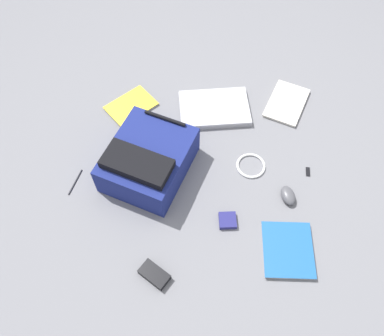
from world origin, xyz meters
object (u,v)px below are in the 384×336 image
(book_blue, at_px, (131,106))
(computer_mouse, at_px, (288,195))
(book_red, at_px, (287,103))
(power_brick, at_px, (154,274))
(pen_black, at_px, (75,182))
(usb_stick, at_px, (308,172))
(laptop, at_px, (214,108))
(earbud_pouch, at_px, (228,220))
(book_comic, at_px, (288,250))
(cable_coil, at_px, (251,166))
(backpack, at_px, (148,160))

(book_blue, relative_size, computer_mouse, 2.94)
(book_red, distance_m, power_brick, 1.09)
(pen_black, xyz_separation_m, usb_stick, (1.05, 0.15, -0.00))
(laptop, relative_size, earbud_pouch, 5.29)
(computer_mouse, bearing_deg, earbud_pouch, -170.20)
(book_comic, bearing_deg, laptop, 115.68)
(power_brick, bearing_deg, cable_coil, 55.78)
(book_comic, bearing_deg, pen_black, 165.75)
(power_brick, distance_m, earbud_pouch, 0.38)
(laptop, relative_size, pen_black, 2.84)
(cable_coil, bearing_deg, computer_mouse, -42.41)
(book_red, relative_size, book_comic, 1.21)
(computer_mouse, relative_size, power_brick, 0.80)
(book_blue, xyz_separation_m, computer_mouse, (0.78, -0.45, 0.01))
(backpack, bearing_deg, computer_mouse, -7.78)
(book_comic, bearing_deg, book_red, 88.57)
(laptop, height_order, book_red, laptop)
(book_red, height_order, pen_black, book_red)
(book_comic, xyz_separation_m, pen_black, (-0.94, 0.24, -0.01))
(book_blue, bearing_deg, book_red, 6.45)
(usb_stick, bearing_deg, book_comic, -105.25)
(backpack, distance_m, pen_black, 0.35)
(laptop, distance_m, pen_black, 0.77)
(book_blue, relative_size, power_brick, 2.35)
(power_brick, distance_m, pen_black, 0.57)
(backpack, xyz_separation_m, laptop, (0.28, 0.38, -0.07))
(laptop, bearing_deg, computer_mouse, -53.04)
(book_comic, xyz_separation_m, cable_coil, (-0.16, 0.40, -0.00))
(earbud_pouch, bearing_deg, cable_coil, 71.69)
(laptop, distance_m, book_red, 0.37)
(book_comic, height_order, power_brick, power_brick)
(book_blue, bearing_deg, power_brick, -74.28)
(pen_black, bearing_deg, backpack, 16.18)
(cable_coil, distance_m, pen_black, 0.80)
(computer_mouse, height_order, usb_stick, computer_mouse)
(book_comic, distance_m, earbud_pouch, 0.27)
(backpack, bearing_deg, book_blue, 112.06)
(book_red, height_order, book_blue, book_red)
(book_blue, distance_m, pen_black, 0.49)
(backpack, distance_m, computer_mouse, 0.64)
(book_red, relative_size, computer_mouse, 3.17)
(laptop, xyz_separation_m, power_brick, (-0.18, -0.87, -0.00))
(computer_mouse, distance_m, cable_coil, 0.22)
(backpack, height_order, cable_coil, backpack)
(book_red, height_order, power_brick, power_brick)
(book_red, xyz_separation_m, pen_black, (-0.96, -0.55, -0.00))
(book_red, height_order, cable_coil, book_red)
(book_comic, xyz_separation_m, usb_stick, (0.11, 0.39, -0.01))
(backpack, relative_size, book_red, 1.57)
(book_comic, relative_size, power_brick, 2.09)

